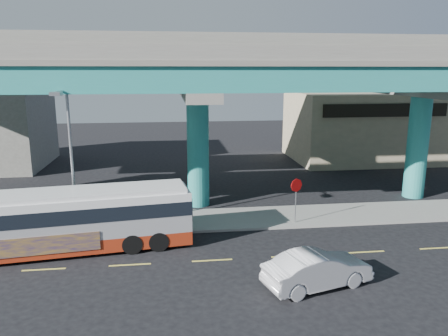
{
  "coord_description": "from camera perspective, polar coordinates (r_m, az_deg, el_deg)",
  "views": [
    {
      "loc": [
        -1.97,
        -20.28,
        9.19
      ],
      "look_at": [
        1.14,
        4.0,
        3.71
      ],
      "focal_mm": 35.0,
      "sensor_mm": 36.0,
      "label": 1
    }
  ],
  "objects": [
    {
      "name": "sidewalk",
      "position": [
        27.42,
        -2.79,
        -6.81
      ],
      "size": [
        70.0,
        4.0,
        0.15
      ],
      "primitive_type": "cube",
      "color": "gray",
      "rests_on": "ground"
    },
    {
      "name": "transit_bus",
      "position": [
        23.9,
        -19.67,
        -6.25
      ],
      "size": [
        12.75,
        4.3,
        3.22
      ],
      "rotation": [
        0.0,
        0.0,
        0.13
      ],
      "color": "maroon",
      "rests_on": "ground"
    },
    {
      "name": "street_lamp",
      "position": [
        24.58,
        -19.71,
        3.15
      ],
      "size": [
        0.5,
        2.65,
        8.22
      ],
      "color": "gray",
      "rests_on": "sidewalk"
    },
    {
      "name": "sedan",
      "position": [
        19.76,
        12.12,
        -12.83
      ],
      "size": [
        4.19,
        5.69,
        1.59
      ],
      "primitive_type": "imported",
      "rotation": [
        0.0,
        0.0,
        1.84
      ],
      "color": "silver",
      "rests_on": "ground"
    },
    {
      "name": "stop_sign",
      "position": [
        26.54,
        9.41,
        -2.94
      ],
      "size": [
        0.78,
        0.33,
        2.75
      ],
      "rotation": [
        0.0,
        0.0,
        -0.02
      ],
      "color": "gray",
      "rests_on": "sidewalk"
    },
    {
      "name": "ground",
      "position": [
        22.35,
        -1.63,
        -11.66
      ],
      "size": [
        120.0,
        120.0,
        0.0
      ],
      "primitive_type": "plane",
      "color": "black",
      "rests_on": "ground"
    },
    {
      "name": "viaduct",
      "position": [
        29.45,
        -3.56,
        12.5
      ],
      "size": [
        52.0,
        12.4,
        11.7
      ],
      "color": "#217E78",
      "rests_on": "ground"
    },
    {
      "name": "building_beige",
      "position": [
        47.99,
        17.41,
        5.25
      ],
      "size": [
        14.0,
        10.23,
        7.0
      ],
      "color": "tan",
      "rests_on": "ground"
    },
    {
      "name": "lane_markings",
      "position": [
        22.08,
        -1.56,
        -11.96
      ],
      "size": [
        58.0,
        0.12,
        0.01
      ],
      "color": "#D8C64C",
      "rests_on": "ground"
    }
  ]
}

